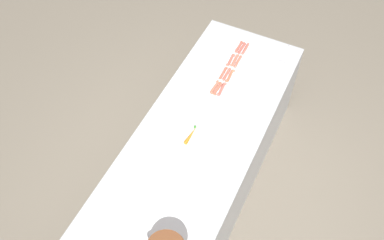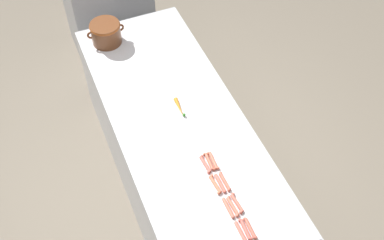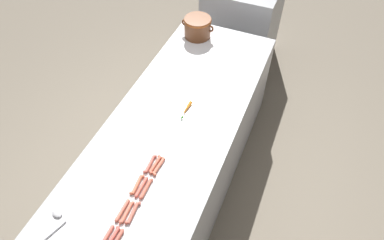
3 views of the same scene
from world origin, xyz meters
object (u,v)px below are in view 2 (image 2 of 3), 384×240
(hot_dog_5, at_px, (233,206))
(hot_dog_11, at_px, (213,161))
(hot_dog_7, at_px, (209,162))
(hot_dog_9, at_px, (237,203))
(hot_dog_3, at_px, (205,164))
(carrot, at_px, (179,108))
(bean_pot, at_px, (106,32))
(hot_dog_4, at_px, (245,229))
(hot_dog_6, at_px, (220,183))
(hot_dog_2, at_px, (215,185))
(back_cabinet, at_px, (108,10))
(hot_dog_0, at_px, (241,232))
(hot_dog_10, at_px, (225,182))
(hot_dog_1, at_px, (228,208))
(hot_dog_8, at_px, (250,228))

(hot_dog_5, height_order, hot_dog_11, same)
(hot_dog_7, relative_size, hot_dog_9, 1.00)
(hot_dog_3, relative_size, carrot, 0.85)
(bean_pot, bearing_deg, hot_dog_5, -81.08)
(hot_dog_9, bearing_deg, hot_dog_4, -100.27)
(hot_dog_6, bearing_deg, hot_dog_3, 99.58)
(hot_dog_2, relative_size, hot_dog_7, 1.00)
(back_cabinet, distance_m, hot_dog_5, 2.66)
(hot_dog_6, bearing_deg, hot_dog_11, 79.96)
(hot_dog_4, xyz_separation_m, carrot, (-0.01, 1.04, 0.00))
(hot_dog_2, height_order, hot_dog_9, same)
(hot_dog_3, distance_m, hot_dog_11, 0.06)
(hot_dog_11, bearing_deg, hot_dog_4, -93.08)
(hot_dog_0, height_order, hot_dog_3, same)
(hot_dog_0, bearing_deg, hot_dog_5, 79.85)
(hot_dog_5, height_order, hot_dog_10, same)
(hot_dog_1, relative_size, carrot, 0.86)
(hot_dog_6, xyz_separation_m, hot_dog_11, (0.03, 0.18, 0.00))
(hot_dog_7, relative_size, hot_dog_11, 1.00)
(hot_dog_1, relative_size, hot_dog_7, 1.00)
(hot_dog_5, xyz_separation_m, carrot, (-0.00, 0.87, 0.00))
(hot_dog_6, relative_size, hot_dog_11, 1.00)
(hot_dog_6, relative_size, bean_pot, 0.50)
(bean_pot, bearing_deg, hot_dog_9, -79.95)
(bean_pot, bearing_deg, hot_dog_11, -77.72)
(hot_dog_0, xyz_separation_m, hot_dog_5, (0.03, 0.17, 0.00))
(hot_dog_2, relative_size, hot_dog_3, 1.00)
(hot_dog_1, distance_m, hot_dog_2, 0.18)
(hot_dog_8, distance_m, bean_pot, 1.98)
(bean_pot, bearing_deg, hot_dog_6, -80.14)
(hot_dog_5, distance_m, bean_pot, 1.81)
(hot_dog_3, bearing_deg, hot_dog_7, 15.66)
(hot_dog_3, height_order, carrot, carrot)
(hot_dog_1, xyz_separation_m, carrot, (0.03, 0.87, 0.00))
(hot_dog_4, relative_size, hot_dog_11, 1.00)
(hot_dog_8, xyz_separation_m, hot_dog_11, (-0.00, 0.53, 0.00))
(hot_dog_4, relative_size, carrot, 0.85)
(hot_dog_2, xyz_separation_m, hot_dog_11, (0.06, 0.17, 0.00))
(back_cabinet, height_order, bean_pot, bean_pot)
(hot_dog_10, xyz_separation_m, carrot, (-0.04, 0.69, 0.00))
(hot_dog_2, xyz_separation_m, hot_dog_3, (0.00, 0.17, 0.00))
(hot_dog_0, bearing_deg, hot_dog_9, 70.51)
(back_cabinet, distance_m, hot_dog_8, 2.83)
(hot_dog_4, height_order, hot_dog_9, same)
(hot_dog_8, relative_size, hot_dog_10, 1.00)
(hot_dog_1, bearing_deg, hot_dog_0, -90.30)
(hot_dog_8, relative_size, bean_pot, 0.50)
(hot_dog_1, relative_size, hot_dog_5, 1.00)
(hot_dog_8, relative_size, hot_dog_9, 1.00)
(back_cabinet, height_order, hot_dog_11, back_cabinet)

